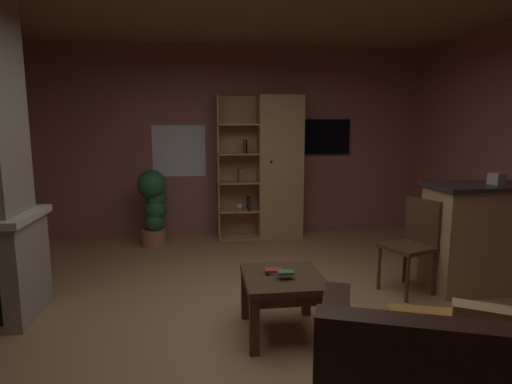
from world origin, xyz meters
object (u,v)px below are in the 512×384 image
dining_chair (414,239)px  wall_mounted_tv (319,137)px  tissue_box (497,179)px  table_book_0 (277,272)px  bookshelf_cabinet (274,168)px  table_book_2 (286,273)px  table_book_1 (273,270)px  kitchen_bar_counter (498,236)px  potted_floor_plant (154,204)px  coffee_table (283,287)px

dining_chair → wall_mounted_tv: size_ratio=0.98×
tissue_box → table_book_0: size_ratio=1.02×
bookshelf_cabinet → table_book_0: (-0.49, -2.86, -0.54)m
dining_chair → tissue_box: bearing=-5.3°
table_book_2 → dining_chair: 1.62m
bookshelf_cabinet → table_book_1: bookshelf_cabinet is taller
kitchen_bar_counter → table_book_1: bearing=-166.2°
bookshelf_cabinet → tissue_box: (1.78, -2.32, 0.10)m
table_book_0 → potted_floor_plant: potted_floor_plant is taller
table_book_0 → potted_floor_plant: size_ratio=0.11×
bookshelf_cabinet → coffee_table: size_ratio=3.11×
wall_mounted_tv → tissue_box: bearing=-67.5°
coffee_table → table_book_0: (-0.04, 0.05, 0.10)m
table_book_2 → potted_floor_plant: potted_floor_plant is taller
bookshelf_cabinet → coffee_table: bookshelf_cabinet is taller
table_book_0 → dining_chair: 1.61m
coffee_table → table_book_1: (-0.07, 0.05, 0.12)m
bookshelf_cabinet → wall_mounted_tv: size_ratio=2.19×
potted_floor_plant → bookshelf_cabinet: bearing=8.1°
tissue_box → potted_floor_plant: size_ratio=0.11×
coffee_table → table_book_1: table_book_1 is taller
coffee_table → wall_mounted_tv: bearing=69.3°
coffee_table → wall_mounted_tv: (1.18, 3.12, 1.09)m
potted_floor_plant → coffee_table: bearing=-64.6°
table_book_1 → wall_mounted_tv: size_ratio=0.14×
tissue_box → potted_floor_plant: (-3.49, 2.07, -0.55)m
table_book_2 → potted_floor_plant: size_ratio=0.12×
tissue_box → potted_floor_plant: bearing=149.3°
table_book_1 → table_book_0: bearing=2.0°
kitchen_bar_counter → tissue_box: (-0.10, -0.04, 0.59)m
dining_chair → table_book_1: bearing=-157.6°
coffee_table → dining_chair: size_ratio=0.72×
dining_chair → coffee_table: bearing=-155.1°
kitchen_bar_counter → coffee_table: kitchen_bar_counter is taller
coffee_table → table_book_2: bearing=-87.0°
coffee_table → kitchen_bar_counter: bearing=15.3°
dining_chair → kitchen_bar_counter: bearing=-2.3°
bookshelf_cabinet → table_book_2: 3.06m
dining_chair → wall_mounted_tv: bearing=96.1°
kitchen_bar_counter → tissue_box: size_ratio=12.04×
kitchen_bar_counter → dining_chair: 0.88m
table_book_1 → potted_floor_plant: 2.88m
table_book_1 → coffee_table: bearing=-34.4°
dining_chair → potted_floor_plant: potted_floor_plant is taller
table_book_0 → table_book_1: (-0.03, -0.00, 0.02)m
bookshelf_cabinet → tissue_box: 2.92m
tissue_box → wall_mounted_tv: 2.76m
kitchen_bar_counter → wall_mounted_tv: bearing=114.7°
table_book_0 → dining_chair: (1.48, 0.62, 0.05)m
dining_chair → potted_floor_plant: size_ratio=0.88×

